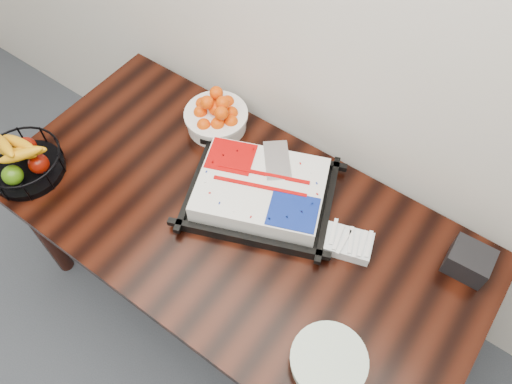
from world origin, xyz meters
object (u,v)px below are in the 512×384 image
Objects in this scene: table at (236,230)px; fruit_basket at (23,162)px; plate_stack at (328,362)px; cake_tray at (261,191)px; napkin_box at (469,261)px; tangerine_bowl at (216,115)px.

table is 0.84m from fruit_basket.
plate_stack is (0.54, -0.25, 0.11)m from table.
napkin_box is (0.72, 0.17, 0.00)m from cake_tray.
fruit_basket is at bearing -152.19° from cake_tray.
fruit_basket is (-0.44, -0.60, -0.01)m from tangerine_bowl.
plate_stack is at bearing -32.87° from tangerine_bowl.
cake_tray is 2.45× the size of tangerine_bowl.
tangerine_bowl is (-0.33, 0.31, 0.16)m from table.
cake_tray is at bearing -166.47° from napkin_box.
cake_tray is 0.74m from napkin_box.
napkin_box is at bearing 21.35° from fruit_basket.
cake_tray is 2.70× the size of plate_stack.
table is 6.15× the size of fruit_basket.
cake_tray is 0.90m from fruit_basket.
tangerine_bowl is at bearing 136.52° from table.
napkin_box is (0.21, 0.55, 0.02)m from plate_stack.
fruit_basket is (-0.77, -0.30, 0.15)m from table.
tangerine_bowl reaches higher than fruit_basket.
table is 7.73× the size of plate_stack.
plate_stack is (1.31, 0.05, -0.04)m from fruit_basket.
tangerine_bowl reaches higher than napkin_box.
table is 0.82m from napkin_box.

